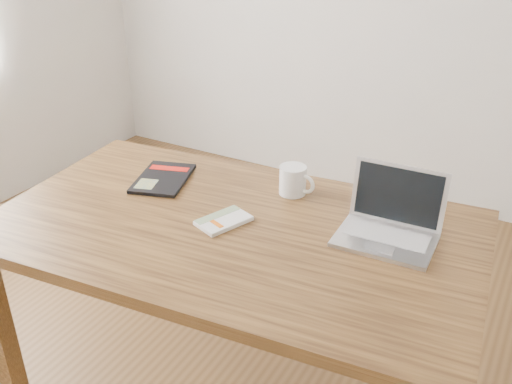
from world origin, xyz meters
The scene contains 6 objects.
room centered at (-0.07, 0.00, 1.36)m, with size 4.04×4.04×2.70m.
desk centered at (0.05, 0.13, 0.66)m, with size 1.59×1.00×0.75m.
white_guidebook centered at (0.01, 0.13, 0.76)m, with size 0.15×0.19×0.01m.
black_guidebook centered at (-0.34, 0.28, 0.76)m, with size 0.24×0.30×0.01m.
laptop centered at (0.49, 0.30, 0.79)m, with size 0.29×0.24×0.20m.
coffee_mug centered at (0.12, 0.41, 0.80)m, with size 0.13×0.09×0.10m.
Camera 1 is at (0.86, -1.17, 1.66)m, focal length 40.00 mm.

